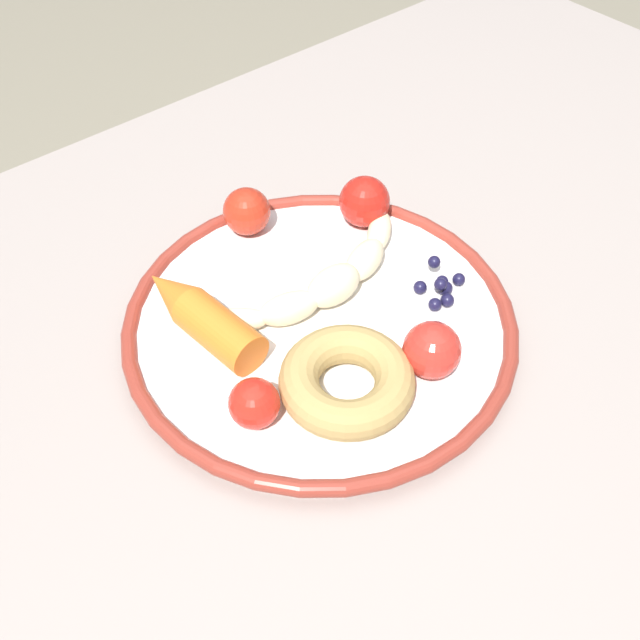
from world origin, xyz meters
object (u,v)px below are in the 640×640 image
at_px(dining_table, 377,413).
at_px(tomato_near, 247,211).
at_px(tomato_far, 256,405).
at_px(plate, 320,323).
at_px(blueberry_pile, 441,287).
at_px(tomato_mid, 432,350).
at_px(banana, 325,281).
at_px(donut, 347,381).
at_px(tomato_extra, 364,202).
at_px(carrot_orange, 199,314).

xyz_separation_m(dining_table, tomato_near, (-0.01, 0.16, 0.13)).
distance_m(dining_table, tomato_far, 0.17).
distance_m(plate, blueberry_pile, 0.10).
relative_size(blueberry_pile, tomato_mid, 1.08).
relative_size(plate, banana, 1.49).
bearing_deg(dining_table, tomato_far, -179.19).
relative_size(donut, blueberry_pile, 2.11).
distance_m(donut, tomato_extra, 0.19).
relative_size(banana, tomato_near, 4.98).
height_order(plate, banana, banana).
bearing_deg(carrot_orange, tomato_near, 36.40).
bearing_deg(tomato_mid, tomato_extra, 64.04).
xyz_separation_m(dining_table, tomato_extra, (0.07, 0.11, 0.13)).
bearing_deg(banana, carrot_orange, 162.57).
bearing_deg(plate, tomato_far, -154.86).
bearing_deg(carrot_orange, tomato_far, -100.52).
relative_size(plate, carrot_orange, 2.52).
distance_m(carrot_orange, tomato_far, 0.10).
distance_m(banana, blueberry_pile, 0.09).
xyz_separation_m(plate, donut, (-0.03, -0.07, 0.02)).
bearing_deg(tomato_extra, tomato_mid, -115.96).
bearing_deg(banana, tomato_near, 91.03).
height_order(tomato_near, tomato_extra, tomato_extra).
bearing_deg(tomato_near, plate, -99.66).
distance_m(plate, tomato_near, 0.13).
height_order(carrot_orange, tomato_far, tomato_far).
xyz_separation_m(dining_table, banana, (-0.01, 0.06, 0.12)).
bearing_deg(tomato_near, tomato_extra, -33.70).
height_order(carrot_orange, tomato_near, tomato_near).
xyz_separation_m(carrot_orange, tomato_mid, (0.11, -0.14, 0.00)).
height_order(carrot_orange, tomato_mid, tomato_mid).
relative_size(plate, tomato_mid, 7.24).
distance_m(carrot_orange, tomato_extra, 0.18).
bearing_deg(tomato_mid, donut, 160.07).
bearing_deg(tomato_extra, plate, -148.05).
xyz_separation_m(tomato_near, tomato_far, (-0.11, -0.16, -0.00)).
xyz_separation_m(plate, tomato_extra, (0.10, 0.07, 0.02)).
bearing_deg(tomato_extra, donut, -136.01).
bearing_deg(banana, tomato_mid, -85.82).
relative_size(plate, tomato_near, 7.45).
distance_m(donut, tomato_far, 0.07).
height_order(plate, tomato_near, tomato_near).
xyz_separation_m(plate, tomato_near, (0.02, 0.12, 0.02)).
xyz_separation_m(tomato_far, tomato_extra, (0.20, 0.11, 0.00)).
relative_size(blueberry_pile, tomato_far, 1.27).
relative_size(dining_table, banana, 5.88).
bearing_deg(blueberry_pile, tomato_near, 113.87).
xyz_separation_m(blueberry_pile, tomato_mid, (-0.06, -0.05, 0.01)).
bearing_deg(tomato_mid, tomato_far, 160.29).
bearing_deg(dining_table, plate, 125.45).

